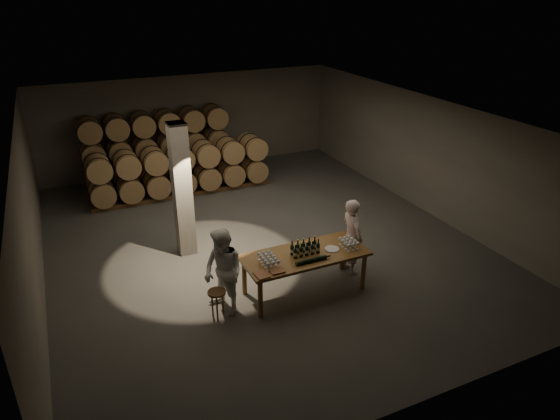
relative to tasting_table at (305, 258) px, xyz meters
name	(u,v)px	position (x,y,z in m)	size (l,w,h in m)	color
room	(182,191)	(-1.80, 2.70, 0.80)	(12.00, 12.00, 12.00)	#4A4745
tasting_table	(305,258)	(0.00, 0.00, 0.00)	(2.60, 1.10, 0.90)	brown
barrel_stack_back	(157,146)	(-1.35, 7.70, 0.40)	(4.70, 0.95, 2.31)	brown
barrel_stack_front	(181,168)	(-0.96, 6.30, 0.03)	(5.48, 0.95, 1.57)	brown
bottle_cluster	(305,249)	(0.00, 0.00, 0.22)	(0.60, 0.23, 0.32)	black
lying_bottles	(312,260)	(-0.03, -0.35, 0.15)	(0.78, 0.08, 0.08)	black
glass_cluster_left	(269,258)	(-0.83, -0.04, 0.23)	(0.31, 0.53, 0.17)	silver
glass_cluster_right	(349,241)	(0.98, -0.12, 0.23)	(0.31, 0.42, 0.18)	silver
plate	(332,249)	(0.60, -0.06, 0.11)	(0.30, 0.30, 0.02)	silver
notebook_near	(277,271)	(-0.80, -0.38, 0.12)	(0.27, 0.22, 0.03)	#935835
notebook_corner	(262,275)	(-1.12, -0.38, 0.12)	(0.24, 0.31, 0.03)	#935835
pen	(280,273)	(-0.76, -0.45, 0.11)	(0.01, 0.01, 0.16)	black
stool	(217,296)	(-1.94, -0.09, -0.31)	(0.35, 0.35, 0.59)	brown
person_man	(352,236)	(1.31, 0.29, 0.08)	(0.64, 0.42, 1.76)	silver
person_woman	(223,272)	(-1.75, 0.03, 0.10)	(0.87, 0.68, 1.79)	white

